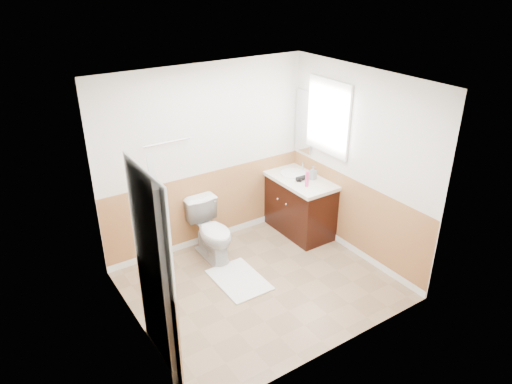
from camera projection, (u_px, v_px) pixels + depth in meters
floor at (260, 285)px, 5.85m from camera, size 3.00×3.00×0.00m
ceiling at (261, 83)px, 4.76m from camera, size 3.00×3.00×0.00m
wall_back at (206, 158)px, 6.28m from camera, size 3.00×0.00×3.00m
wall_front at (340, 247)px, 4.33m from camera, size 3.00×0.00×3.00m
wall_left at (132, 232)px, 4.56m from camera, size 0.00×3.00×3.00m
wall_right at (358, 166)px, 6.05m from camera, size 0.00×3.00×3.00m
wainscot_back at (209, 208)px, 6.60m from camera, size 3.00×0.00×3.00m
wainscot_front at (333, 310)px, 4.67m from camera, size 3.00×0.00×3.00m
wainscot_left at (141, 294)px, 4.90m from camera, size 0.00×2.60×2.60m
wainscot_right at (352, 217)px, 6.37m from camera, size 0.00×2.60×2.60m
toilet at (212, 231)px, 6.26m from camera, size 0.44×0.77×0.78m
bath_mat at (239, 280)px, 5.93m from camera, size 0.55×0.80×0.02m
vanity_cabinet at (298, 206)px, 6.89m from camera, size 0.55×1.10×0.80m
vanity_knob_left at (286, 204)px, 6.61m from camera, size 0.03×0.03×0.03m
vanity_knob_right at (278, 199)px, 6.76m from camera, size 0.03×0.03×0.03m
countertop at (299, 179)px, 6.70m from camera, size 0.60×1.15×0.05m
sink_basin at (293, 173)px, 6.81m from camera, size 0.36×0.36×0.02m
faucet at (303, 167)px, 6.87m from camera, size 0.02×0.02×0.14m
lotion_bottle at (307, 179)px, 6.39m from camera, size 0.05×0.05×0.22m
soap_dispenser at (313, 173)px, 6.61m from camera, size 0.10×0.10×0.19m
hair_dryer_body at (301, 178)px, 6.59m from camera, size 0.14×0.07×0.07m
hair_dryer_handle at (301, 182)px, 6.56m from camera, size 0.03×0.03×0.07m
mirror_panel at (304, 122)px, 6.73m from camera, size 0.02×0.35×0.90m
window_frame at (328, 117)px, 6.26m from camera, size 0.04×0.80×1.00m
window_glass at (329, 117)px, 6.27m from camera, size 0.01×0.70×0.90m
door at (162, 271)px, 4.38m from camera, size 0.29×0.78×2.04m
door_frame at (155, 273)px, 4.33m from camera, size 0.02×0.92×2.10m
door_knob at (155, 259)px, 4.68m from camera, size 0.06×0.06×0.06m
towel_bar at (167, 142)px, 5.82m from camera, size 0.62×0.02×0.02m
tp_holder_bar at (204, 199)px, 6.42m from camera, size 0.14×0.02×0.02m
tp_roll at (204, 199)px, 6.42m from camera, size 0.10×0.11×0.11m
tp_sheet at (204, 206)px, 6.47m from camera, size 0.10×0.01×0.16m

